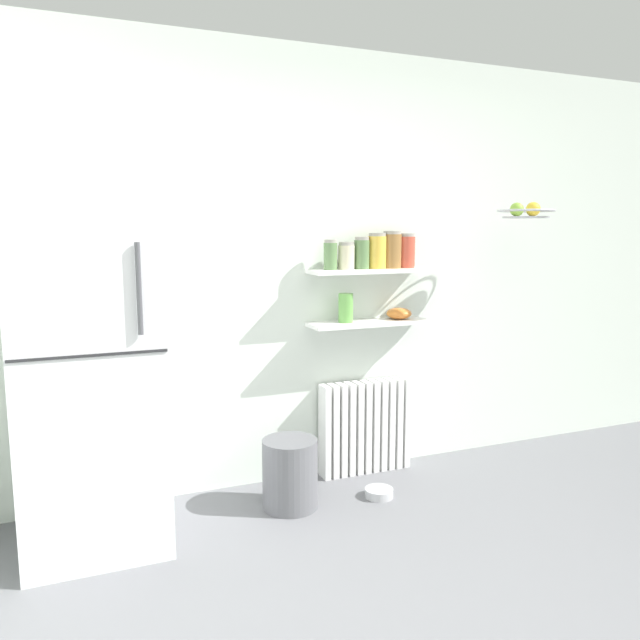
% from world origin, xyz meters
% --- Properties ---
extents(ground_plane, '(7.04, 7.04, 0.00)m').
position_xyz_m(ground_plane, '(0.00, 0.50, 0.00)').
color(ground_plane, slate).
extents(back_wall, '(7.04, 0.10, 2.60)m').
position_xyz_m(back_wall, '(0.00, 2.05, 1.30)').
color(back_wall, silver).
rests_on(back_wall, ground_plane).
extents(refrigerator, '(0.66, 0.74, 1.72)m').
position_xyz_m(refrigerator, '(-1.34, 1.64, 0.86)').
color(refrigerator, silver).
rests_on(refrigerator, ground_plane).
extents(radiator, '(0.60, 0.12, 0.59)m').
position_xyz_m(radiator, '(0.29, 1.92, 0.29)').
color(radiator, white).
rests_on(radiator, ground_plane).
extents(wall_shelf_lower, '(0.76, 0.22, 0.02)m').
position_xyz_m(wall_shelf_lower, '(0.29, 1.89, 0.97)').
color(wall_shelf_lower, white).
extents(wall_shelf_upper, '(0.76, 0.22, 0.02)m').
position_xyz_m(wall_shelf_upper, '(0.29, 1.89, 1.29)').
color(wall_shelf_upper, white).
extents(storage_jar_0, '(0.08, 0.08, 0.18)m').
position_xyz_m(storage_jar_0, '(0.03, 1.89, 1.39)').
color(storage_jar_0, '#5B7F4C').
rests_on(storage_jar_0, wall_shelf_upper).
extents(storage_jar_1, '(0.10, 0.10, 0.16)m').
position_xyz_m(storage_jar_1, '(0.14, 1.89, 1.38)').
color(storage_jar_1, beige).
rests_on(storage_jar_1, wall_shelf_upper).
extents(storage_jar_2, '(0.09, 0.09, 0.19)m').
position_xyz_m(storage_jar_2, '(0.24, 1.89, 1.40)').
color(storage_jar_2, '#5B7F4C').
rests_on(storage_jar_2, wall_shelf_upper).
extents(storage_jar_3, '(0.11, 0.11, 0.22)m').
position_xyz_m(storage_jar_3, '(0.34, 1.89, 1.41)').
color(storage_jar_3, yellow).
rests_on(storage_jar_3, wall_shelf_upper).
extents(storage_jar_4, '(0.12, 0.12, 0.23)m').
position_xyz_m(storage_jar_4, '(0.45, 1.89, 1.41)').
color(storage_jar_4, olive).
rests_on(storage_jar_4, wall_shelf_upper).
extents(storage_jar_5, '(0.11, 0.11, 0.21)m').
position_xyz_m(storage_jar_5, '(0.55, 1.89, 1.41)').
color(storage_jar_5, '#C64C38').
rests_on(storage_jar_5, wall_shelf_upper).
extents(vase, '(0.09, 0.09, 0.18)m').
position_xyz_m(vase, '(0.13, 1.89, 1.07)').
color(vase, '#66A84C').
rests_on(vase, wall_shelf_lower).
extents(shelf_bowl, '(0.16, 0.16, 0.07)m').
position_xyz_m(shelf_bowl, '(0.50, 1.89, 1.02)').
color(shelf_bowl, orange).
rests_on(shelf_bowl, wall_shelf_lower).
extents(trash_bin, '(0.31, 0.31, 0.39)m').
position_xyz_m(trash_bin, '(-0.33, 1.61, 0.19)').
color(trash_bin, slate).
rests_on(trash_bin, ground_plane).
extents(pet_food_bowl, '(0.17, 0.17, 0.05)m').
position_xyz_m(pet_food_bowl, '(0.19, 1.54, 0.03)').
color(pet_food_bowl, '#B7B7BC').
rests_on(pet_food_bowl, ground_plane).
extents(hanging_fruit_basket, '(0.35, 0.35, 0.10)m').
position_xyz_m(hanging_fruit_basket, '(1.22, 1.60, 1.65)').
color(hanging_fruit_basket, '#B2B2B7').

